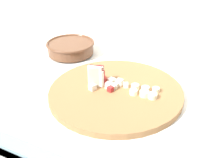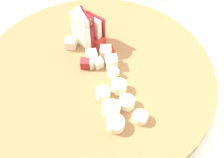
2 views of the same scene
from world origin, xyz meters
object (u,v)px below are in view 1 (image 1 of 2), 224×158
(cutting_board, at_px, (116,92))
(apple_wedge_fan, at_px, (96,76))
(ceramic_bowl, at_px, (71,47))
(apple_dice_pile, at_px, (110,84))
(banana_slice_rows, at_px, (144,91))

(cutting_board, distance_m, apple_wedge_fan, 0.08)
(cutting_board, bearing_deg, ceramic_bowl, 147.31)
(cutting_board, height_order, apple_dice_pile, apple_dice_pile)
(cutting_board, xyz_separation_m, ceramic_bowl, (-0.29, 0.19, 0.02))
(apple_dice_pile, relative_size, banana_slice_rows, 1.19)
(cutting_board, distance_m, ceramic_bowl, 0.34)
(ceramic_bowl, bearing_deg, cutting_board, -32.69)
(banana_slice_rows, distance_m, ceramic_bowl, 0.41)
(cutting_board, bearing_deg, apple_wedge_fan, -179.40)
(apple_dice_pile, bearing_deg, ceramic_bowl, 146.29)
(apple_dice_pile, bearing_deg, cutting_board, -20.03)
(apple_dice_pile, relative_size, ceramic_bowl, 0.56)
(cutting_board, height_order, ceramic_bowl, ceramic_bowl)
(apple_dice_pile, height_order, banana_slice_rows, apple_dice_pile)
(apple_wedge_fan, bearing_deg, ceramic_bowl, 140.08)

